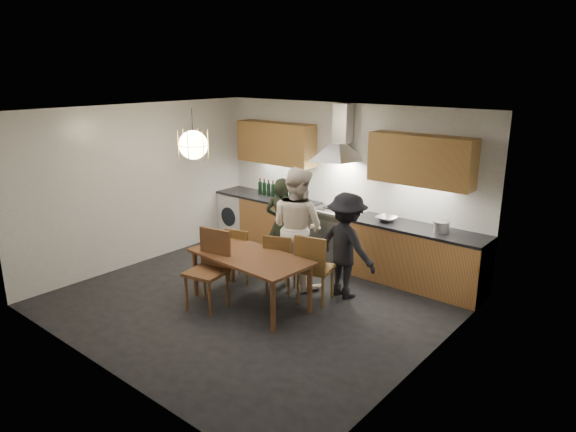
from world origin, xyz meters
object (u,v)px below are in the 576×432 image
Objects in this scene: person_left at (282,225)px; person_mid at (297,227)px; wine_bottles at (275,189)px; chair_front at (210,263)px; mixing_bowl at (387,219)px; chair_back_left at (240,251)px; stock_pot at (441,227)px; dining_table at (250,261)px; person_right at (346,246)px.

person_mid is at bearing 136.20° from person_left.
wine_bottles is (-1.41, 1.13, 0.16)m from person_mid.
mixing_bowl is (1.31, 2.38, 0.33)m from chair_front.
chair_back_left is 0.80× the size of chair_front.
stock_pot is at bearing -1.10° from wine_bottles.
chair_back_left is 3.81× the size of stock_pot.
wine_bottles is at bearing -61.48° from person_left.
wine_bottles is (-0.70, 1.61, 0.56)m from chair_back_left.
person_left is 0.85× the size of person_mid.
chair_back_left is at bearing -147.59° from stock_pot.
chair_front is 2.74m from mixing_bowl.
chair_front is at bearing -132.27° from stock_pot.
stock_pot is 0.28× the size of wine_bottles.
wine_bottles is at bearing 178.39° from mixing_bowl.
stock_pot is at bearing 51.69° from dining_table.
person_right reaches higher than chair_back_left.
chair_front is 1.42m from person_mid.
person_mid is at bearing 17.09° from person_right.
chair_front is at bearing 93.79° from chair_back_left.
chair_front is at bearing 74.88° from person_left.
person_left is at bearing -149.29° from mixing_bowl.
dining_table is 0.83m from chair_back_left.
person_mid reaches higher than person_left.
chair_front is 1.32× the size of wine_bottles.
chair_back_left is at bearing 31.20° from person_right.
wine_bottles is at bearing 178.90° from stock_pot.
dining_table is 1.63× the size of chair_front.
mixing_bowl is 0.38× the size of wine_bottles.
chair_front is 3.46× the size of mixing_bowl.
person_left is at bearing -44.01° from wine_bottles.
person_left is at bearing -22.84° from person_mid.
chair_back_left is at bearing 56.31° from person_left.
wine_bottles reaches higher than chair_front.
chair_back_left is 1.85m from wine_bottles.
person_left is (-0.06, 1.57, 0.15)m from chair_front.
chair_back_left is 2.94m from stock_pot.
person_left is 1.61m from mixing_bowl.
stock_pot is (2.45, 1.55, 0.49)m from chair_back_left.
chair_front is at bearing -118.82° from mixing_bowl.
person_mid is 1.81m from wine_bottles.
person_left reaches higher than mixing_bowl.
person_left is at bearing 81.70° from chair_front.
person_right is at bearing -94.88° from mixing_bowl.
chair_back_left is 2.75× the size of mixing_bowl.
person_mid is (0.43, 1.32, 0.28)m from chair_front.
person_mid reaches higher than person_right.
person_mid is 0.81m from person_right.
stock_pot is at bearing -124.27° from person_right.
person_right reaches higher than chair_front.
wine_bottles is (-0.91, 0.88, 0.29)m from person_left.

